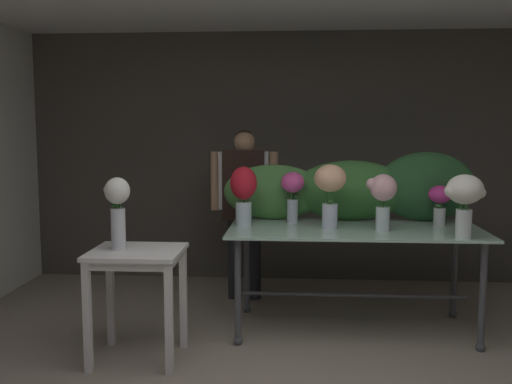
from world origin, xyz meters
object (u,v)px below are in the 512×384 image
(florist, at_px, (244,195))
(display_table_glass, at_px, (354,242))
(side_table_white, at_px, (137,267))
(vase_crimson_lilies, at_px, (244,192))
(vase_blush_stock, at_px, (383,195))
(vase_white_roses_tall, at_px, (117,208))
(vase_peach_dahlias, at_px, (330,187))
(vase_magenta_peonies, at_px, (440,201))
(vase_ivory_carnations, at_px, (464,197))
(vase_fuchsia_freesia, at_px, (292,190))

(florist, bearing_deg, display_table_glass, -40.29)
(side_table_white, distance_m, vase_crimson_lilies, 1.11)
(florist, xyz_separation_m, vase_blush_stock, (1.15, -0.93, 0.12))
(display_table_glass, xyz_separation_m, vase_white_roses_tall, (-1.70, -0.70, 0.36))
(vase_peach_dahlias, bearing_deg, display_table_glass, 15.15)
(display_table_glass, bearing_deg, florist, 139.71)
(florist, height_order, vase_magenta_peonies, florist)
(florist, bearing_deg, vase_magenta_peonies, -22.34)
(display_table_glass, xyz_separation_m, vase_peach_dahlias, (-0.20, -0.05, 0.45))
(vase_ivory_carnations, bearing_deg, side_table_white, -172.39)
(vase_ivory_carnations, height_order, vase_peach_dahlias, vase_peach_dahlias)
(vase_crimson_lilies, bearing_deg, vase_fuchsia_freesia, 22.25)
(vase_crimson_lilies, bearing_deg, vase_blush_stock, -8.78)
(vase_ivory_carnations, distance_m, vase_blush_stock, 0.60)
(vase_blush_stock, bearing_deg, vase_peach_dahlias, 169.97)
(display_table_glass, height_order, vase_peach_dahlias, vase_peach_dahlias)
(vase_magenta_peonies, height_order, vase_blush_stock, vase_blush_stock)
(side_table_white, distance_m, florist, 1.67)
(vase_ivory_carnations, distance_m, vase_white_roses_tall, 2.45)
(vase_fuchsia_freesia, relative_size, vase_white_roses_tall, 0.84)
(vase_ivory_carnations, distance_m, vase_fuchsia_freesia, 1.37)
(vase_white_roses_tall, bearing_deg, side_table_white, -0.10)
(display_table_glass, bearing_deg, vase_crimson_lilies, 177.21)
(display_table_glass, xyz_separation_m, vase_ivory_carnations, (0.73, -0.40, 0.42))
(vase_peach_dahlias, bearing_deg, vase_ivory_carnations, -20.11)
(vase_white_roses_tall, bearing_deg, vase_peach_dahlias, 23.45)
(vase_fuchsia_freesia, bearing_deg, vase_ivory_carnations, -26.02)
(vase_fuchsia_freesia, height_order, vase_crimson_lilies, vase_crimson_lilies)
(vase_peach_dahlias, bearing_deg, vase_fuchsia_freesia, 138.88)
(display_table_glass, height_order, vase_white_roses_tall, vase_white_roses_tall)
(side_table_white, relative_size, vase_peach_dahlias, 1.56)
(vase_crimson_lilies, height_order, vase_blush_stock, vase_crimson_lilies)
(vase_ivory_carnations, relative_size, vase_blush_stock, 1.05)
(side_table_white, relative_size, vase_fuchsia_freesia, 1.86)
(vase_magenta_peonies, bearing_deg, display_table_glass, -169.12)
(vase_blush_stock, bearing_deg, florist, 140.95)
(display_table_glass, relative_size, vase_blush_stock, 4.54)
(vase_blush_stock, bearing_deg, vase_magenta_peonies, 27.49)
(vase_ivory_carnations, distance_m, vase_peach_dahlias, 1.00)
(display_table_glass, bearing_deg, vase_blush_stock, -32.36)
(vase_ivory_carnations, distance_m, vase_magenta_peonies, 0.54)
(vase_magenta_peonies, height_order, vase_fuchsia_freesia, vase_fuchsia_freesia)
(florist, bearing_deg, side_table_white, -112.15)
(vase_magenta_peonies, relative_size, vase_white_roses_tall, 0.65)
(vase_fuchsia_freesia, bearing_deg, vase_blush_stock, -25.38)
(vase_fuchsia_freesia, xyz_separation_m, vase_peach_dahlias, (0.30, -0.26, 0.06))
(side_table_white, distance_m, vase_white_roses_tall, 0.43)
(display_table_glass, bearing_deg, vase_magenta_peonies, 10.88)
(display_table_glass, xyz_separation_m, florist, (-0.95, 0.81, 0.28))
(florist, height_order, vase_ivory_carnations, florist)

